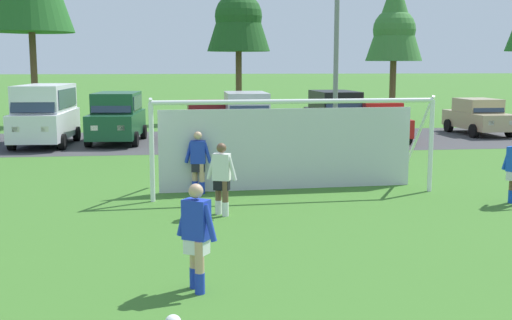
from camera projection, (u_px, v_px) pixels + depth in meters
The scene contains 16 objects.
ground_plane at pixel (218, 183), 18.43m from camera, with size 400.00×400.00×0.00m, color #3D7028.
parking_lot_strip at pixel (202, 141), 28.51m from camera, with size 52.00×8.40×0.01m, color #3D3D3F.
soccer_goal at pixel (290, 143), 17.20m from camera, with size 7.51×2.31×2.57m.
player_striker_near at pixel (197, 238), 9.58m from camera, with size 0.62×0.54×1.64m.
player_midfield_center at pixel (222, 179), 14.42m from camera, with size 0.69×0.41×1.64m.
player_trailing_back at pixel (198, 162), 16.86m from camera, with size 0.72×0.30×1.64m.
parked_car_slot_left at pixel (45, 113), 26.80m from camera, with size 2.36×4.88×2.52m.
parked_car_slot_center_left at pixel (117, 117), 27.70m from camera, with size 2.40×4.73×2.16m.
parked_car_slot_center at pixel (207, 120), 29.08m from camera, with size 2.06×4.21×1.72m.
parked_car_slot_center_right at pixel (247, 117), 27.81m from camera, with size 2.22×4.64×2.16m.
parked_car_slot_right at pixel (335, 114), 29.16m from camera, with size 2.24×4.65×2.16m.
parked_car_slot_far_right at pixel (378, 121), 28.40m from camera, with size 2.12×4.24×1.72m.
parked_car_slot_end at pixel (479, 116), 30.98m from camera, with size 2.13×4.25×1.72m.
tree_center_back at pixel (238, 5), 37.39m from camera, with size 3.69×3.69×9.85m.
tree_mid_right at pixel (395, 20), 36.14m from camera, with size 3.18×3.18×8.49m.
street_lamp at pixel (341, 59), 23.55m from camera, with size 2.00×0.32×6.84m.
Camera 1 is at (-1.21, -3.12, 3.38)m, focal length 45.23 mm.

